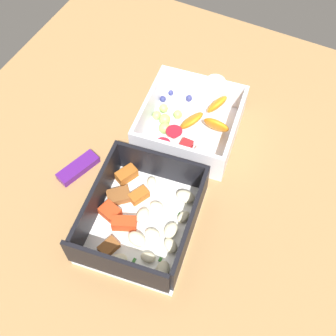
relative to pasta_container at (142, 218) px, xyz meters
The scene contains 5 objects.
table_surface 10.31cm from the pasta_container, ahead, with size 80.00×80.00×2.00cm, color #9E7547.
pasta_container is the anchor object (origin of this frame).
fruit_bowl 18.68cm from the pasta_container, ahead, with size 17.55×17.20×5.87cm.
candy_bar 14.24cm from the pasta_container, 74.26° to the left, with size 7.00×2.40×1.20cm, color #51197A.
paper_cup_liner 29.85cm from the pasta_container, ahead, with size 3.61×3.61×1.91cm, color white.
Camera 1 is at (-33.29, -14.99, 59.87)cm, focal length 46.19 mm.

